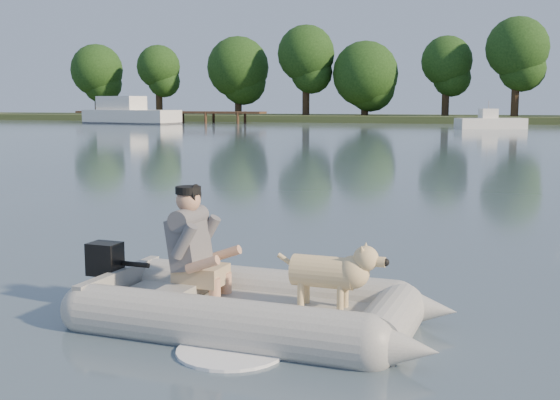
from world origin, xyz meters
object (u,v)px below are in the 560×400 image
(dinghy, at_px, (255,265))
(cabin_cruiser, at_px, (131,110))
(man, at_px, (191,239))
(motorboat, at_px, (491,115))
(dock, at_px, (169,117))
(dog, at_px, (323,277))

(dinghy, distance_m, cabin_cruiser, 56.87)
(man, relative_size, motorboat, 0.20)
(dock, relative_size, cabin_cruiser, 1.99)
(dog, bearing_deg, dinghy, -175.43)
(dock, height_order, motorboat, motorboat)
(man, distance_m, cabin_cruiser, 56.49)
(dock, relative_size, dinghy, 4.45)
(dog, distance_m, cabin_cruiser, 57.15)
(dock, distance_m, dinghy, 58.66)
(dinghy, xyz_separation_m, man, (-0.62, 0.08, 0.17))
(cabin_cruiser, height_order, motorboat, cabin_cruiser)
(dinghy, relative_size, cabin_cruiser, 0.45)
(dinghy, distance_m, motorboat, 46.12)
(man, height_order, motorboat, motorboat)
(dock, distance_m, motorboat, 28.57)
(man, bearing_deg, cabin_cruiser, 123.08)
(dock, bearing_deg, cabin_cruiser, -122.49)
(dog, relative_size, motorboat, 0.17)
(cabin_cruiser, xyz_separation_m, motorboat, (29.89, -3.03, -0.25))
(cabin_cruiser, relative_size, motorboat, 1.86)
(motorboat, bearing_deg, cabin_cruiser, 151.90)
(dock, xyz_separation_m, cabin_cruiser, (-1.99, -3.13, 0.66))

